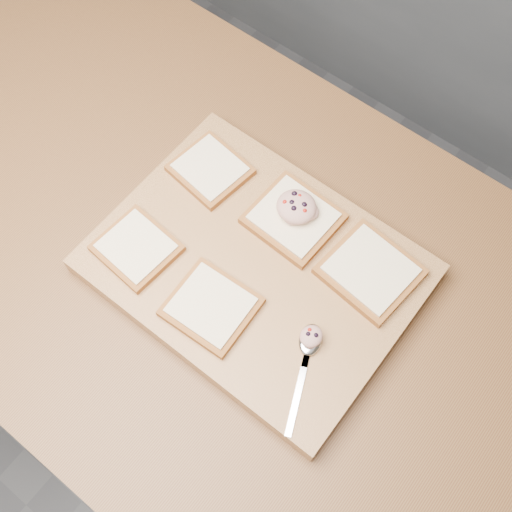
{
  "coord_description": "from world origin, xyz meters",
  "views": [
    {
      "loc": [
        0.24,
        -0.32,
        1.83
      ],
      "look_at": [
        -0.02,
        0.01,
        0.96
      ],
      "focal_mm": 45.0,
      "sensor_mm": 36.0,
      "label": 1
    }
  ],
  "objects_px": {
    "cutting_board": "(256,268)",
    "bread_far_center": "(293,218)",
    "tuna_salad_dollop": "(296,207)",
    "spoon": "(309,348)"
  },
  "relations": [
    {
      "from": "cutting_board",
      "to": "spoon",
      "type": "distance_m",
      "value": 0.16
    },
    {
      "from": "bread_far_center",
      "to": "spoon",
      "type": "bearing_deg",
      "value": -47.49
    },
    {
      "from": "bread_far_center",
      "to": "tuna_salad_dollop",
      "type": "xyz_separation_m",
      "value": [
        -0.0,
        0.01,
        0.02
      ]
    },
    {
      "from": "cutting_board",
      "to": "tuna_salad_dollop",
      "type": "xyz_separation_m",
      "value": [
        -0.0,
        0.1,
        0.05
      ]
    },
    {
      "from": "bread_far_center",
      "to": "spoon",
      "type": "relative_size",
      "value": 0.83
    },
    {
      "from": "bread_far_center",
      "to": "tuna_salad_dollop",
      "type": "bearing_deg",
      "value": 101.18
    },
    {
      "from": "tuna_salad_dollop",
      "to": "spoon",
      "type": "distance_m",
      "value": 0.22
    },
    {
      "from": "cutting_board",
      "to": "spoon",
      "type": "xyz_separation_m",
      "value": [
        0.14,
        -0.06,
        0.02
      ]
    },
    {
      "from": "cutting_board",
      "to": "tuna_salad_dollop",
      "type": "bearing_deg",
      "value": 90.35
    },
    {
      "from": "cutting_board",
      "to": "bread_far_center",
      "type": "relative_size",
      "value": 3.54
    }
  ]
}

